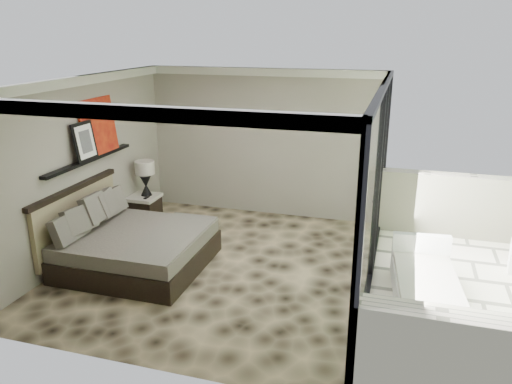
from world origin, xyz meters
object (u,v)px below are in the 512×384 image
(lounger, at_px, (426,285))
(nightstand, at_px, (144,208))
(bed, at_px, (131,245))
(table_lamp, at_px, (145,173))

(lounger, bearing_deg, nightstand, 157.91)
(bed, height_order, nightstand, bed)
(table_lamp, bearing_deg, nightstand, -129.93)
(table_lamp, bearing_deg, lounger, -17.00)
(bed, distance_m, table_lamp, 1.96)
(bed, relative_size, table_lamp, 3.13)
(bed, bearing_deg, table_lamp, 110.92)
(table_lamp, relative_size, lounger, 0.39)
(nightstand, bearing_deg, table_lamp, 60.73)
(lounger, bearing_deg, bed, 177.26)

